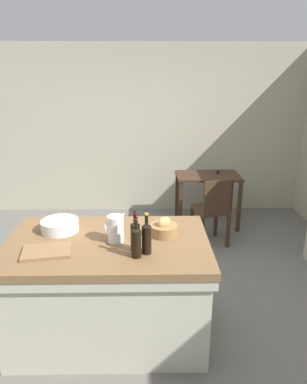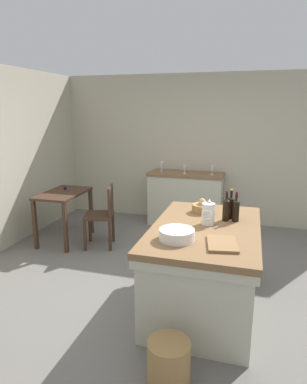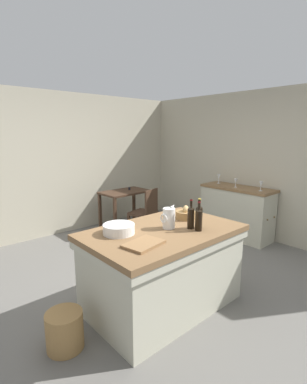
{
  "view_description": "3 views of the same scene",
  "coord_description": "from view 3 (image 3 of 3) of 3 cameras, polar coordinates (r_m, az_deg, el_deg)",
  "views": [
    {
      "loc": [
        0.1,
        -3.06,
        2.14
      ],
      "look_at": [
        0.16,
        0.27,
        1.05
      ],
      "focal_mm": 33.47,
      "sensor_mm": 36.0,
      "label": 1
    },
    {
      "loc": [
        -3.38,
        -0.83,
        2.0
      ],
      "look_at": [
        0.19,
        0.21,
        1.08
      ],
      "focal_mm": 31.38,
      "sensor_mm": 36.0,
      "label": 2
    },
    {
      "loc": [
        -2.2,
        -2.51,
        1.85
      ],
      "look_at": [
        0.22,
        0.21,
        1.11
      ],
      "focal_mm": 26.81,
      "sensor_mm": 36.0,
      "label": 3
    }
  ],
  "objects": [
    {
      "name": "ground_plane",
      "position": [
        3.82,
        -0.44,
        -17.5
      ],
      "size": [
        6.76,
        6.76,
        0.0
      ],
      "primitive_type": "plane",
      "color": "#66635E"
    },
    {
      "name": "wall_back",
      "position": [
        5.59,
        -18.42,
        5.25
      ],
      "size": [
        5.32,
        0.12,
        2.6
      ],
      "primitive_type": "cube",
      "color": "#B2AA93",
      "rests_on": "ground"
    },
    {
      "name": "wall_right",
      "position": [
        5.45,
        20.61,
        4.95
      ],
      "size": [
        0.12,
        5.2,
        2.6
      ],
      "primitive_type": "cube",
      "color": "#B2AA93",
      "rests_on": "ground"
    },
    {
      "name": "island_table",
      "position": [
        3.18,
        1.89,
        -14.32
      ],
      "size": [
        1.64,
        1.04,
        0.87
      ],
      "color": "brown",
      "rests_on": "ground"
    },
    {
      "name": "side_cabinet",
      "position": [
        5.42,
        16.17,
        -3.81
      ],
      "size": [
        0.52,
        1.31,
        0.92
      ],
      "color": "brown",
      "rests_on": "ground"
    },
    {
      "name": "writing_desk",
      "position": [
        5.54,
        -5.69,
        -1.12
      ],
      "size": [
        0.91,
        0.58,
        0.83
      ],
      "color": "#3D281C",
      "rests_on": "ground"
    },
    {
      "name": "wooden_chair",
      "position": [
        5.04,
        -1.57,
        -4.01
      ],
      "size": [
        0.49,
        0.49,
        0.92
      ],
      "color": "#3D281C",
      "rests_on": "ground"
    },
    {
      "name": "pitcher",
      "position": [
        3.03,
        3.06,
        -5.18
      ],
      "size": [
        0.17,
        0.13,
        0.26
      ],
      "color": "white",
      "rests_on": "island_table"
    },
    {
      "name": "wash_bowl",
      "position": [
        2.9,
        -6.91,
        -7.31
      ],
      "size": [
        0.32,
        0.32,
        0.1
      ],
      "primitive_type": "cylinder",
      "color": "white",
      "rests_on": "island_table"
    },
    {
      "name": "bread_basket",
      "position": [
        3.39,
        6.4,
        -4.4
      ],
      "size": [
        0.23,
        0.23,
        0.16
      ],
      "color": "olive",
      "rests_on": "island_table"
    },
    {
      "name": "cutting_board",
      "position": [
        2.61,
        -1.98,
        -10.27
      ],
      "size": [
        0.39,
        0.3,
        0.02
      ],
      "primitive_type": "cube",
      "rotation": [
        0.0,
        0.0,
        0.17
      ],
      "color": "olive",
      "rests_on": "island_table"
    },
    {
      "name": "wine_bottle_dark",
      "position": [
        3.07,
        9.06,
        -4.74
      ],
      "size": [
        0.07,
        0.07,
        0.32
      ],
      "color": "black",
      "rests_on": "island_table"
    },
    {
      "name": "wine_bottle_amber",
      "position": [
        3.03,
        7.43,
        -4.94
      ],
      "size": [
        0.07,
        0.07,
        0.31
      ],
      "color": "black",
      "rests_on": "island_table"
    },
    {
      "name": "wine_bottle_green",
      "position": [
        2.98,
        8.98,
        -5.32
      ],
      "size": [
        0.07,
        0.07,
        0.31
      ],
      "color": "black",
      "rests_on": "island_table"
    },
    {
      "name": "wine_glass_far_left",
      "position": [
        5.05,
        20.6,
        1.44
      ],
      "size": [
        0.07,
        0.07,
        0.16
      ],
      "color": "white",
      "rests_on": "side_cabinet"
    },
    {
      "name": "wine_glass_left",
      "position": [
        5.26,
        16.03,
        2.05
      ],
      "size": [
        0.07,
        0.07,
        0.15
      ],
      "color": "white",
      "rests_on": "side_cabinet"
    },
    {
      "name": "wine_glass_middle",
      "position": [
        5.59,
        12.86,
        2.91
      ],
      "size": [
        0.07,
        0.07,
        0.18
      ],
      "color": "white",
      "rests_on": "side_cabinet"
    },
    {
      "name": "wicker_hamper",
      "position": [
        2.89,
        -17.26,
        -24.8
      ],
      "size": [
        0.32,
        0.32,
        0.34
      ],
      "primitive_type": "cylinder",
      "color": "olive",
      "rests_on": "ground"
    }
  ]
}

